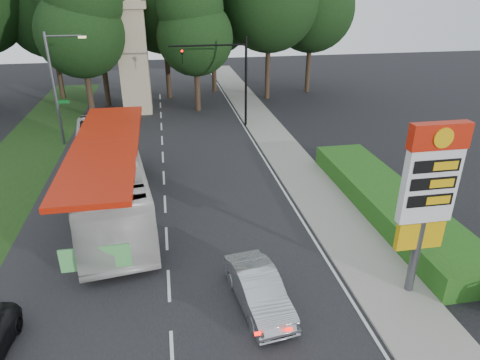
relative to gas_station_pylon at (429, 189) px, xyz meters
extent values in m
cube|color=black|center=(-9.20, 10.01, -4.44)|extent=(14.00, 80.00, 0.02)
cube|color=gray|center=(-0.70, 10.01, -4.39)|extent=(3.00, 80.00, 0.12)
cube|color=#193814|center=(-18.70, 16.01, -4.44)|extent=(5.00, 50.00, 0.02)
cube|color=#1F5316|center=(2.30, 6.01, -3.85)|extent=(3.00, 14.00, 1.20)
cylinder|color=#59595E|center=(0.00, 0.01, -2.85)|extent=(0.32, 0.32, 3.20)
cube|color=#D5A00B|center=(0.00, 0.01, -1.85)|extent=(1.80, 0.25, 1.10)
cube|color=silver|center=(0.00, 0.01, 0.15)|extent=(2.00, 0.35, 2.80)
cube|color=#B11B09|center=(0.00, 0.01, 1.95)|extent=(2.10, 0.40, 0.90)
cylinder|color=#D5A00B|center=(0.00, -0.21, 1.95)|extent=(0.70, 0.05, 0.70)
cube|color=black|center=(0.00, -0.18, 0.95)|extent=(1.70, 0.04, 0.45)
cube|color=black|center=(0.00, -0.18, 0.30)|extent=(1.70, 0.04, 0.45)
cube|color=black|center=(0.00, -0.18, -0.35)|extent=(1.70, 0.04, 0.45)
cylinder|color=black|center=(-2.20, 22.01, -0.85)|extent=(0.20, 0.20, 7.20)
cylinder|color=black|center=(-5.20, 22.01, 2.15)|extent=(6.00, 0.14, 0.14)
imported|color=black|center=(-7.20, 22.01, 1.90)|extent=(0.18, 0.22, 1.10)
sphere|color=#FF0C05|center=(-7.20, 21.86, 1.80)|extent=(0.18, 0.18, 0.18)
cylinder|color=#59595E|center=(-16.40, 20.01, -0.45)|extent=(0.20, 0.20, 8.00)
cylinder|color=#59595E|center=(-15.20, 20.01, 3.25)|extent=(2.40, 0.12, 0.12)
cube|color=#FFE599|center=(-14.00, 20.01, 3.15)|extent=(0.50, 0.22, 0.14)
cube|color=#0C591E|center=(-15.95, 20.01, -1.25)|extent=(0.85, 0.04, 0.22)
cube|color=#0C591E|center=(-16.40, 20.46, -1.55)|extent=(0.04, 0.85, 0.22)
cube|color=tan|center=(-11.20, 28.01, 0.05)|extent=(2.50, 2.50, 9.00)
cube|color=tan|center=(-11.20, 28.01, 4.85)|extent=(3.00, 3.00, 0.60)
cylinder|color=#2D2116|center=(-19.20, 35.01, -1.75)|extent=(0.50, 0.50, 5.40)
sphere|color=black|center=(-19.20, 35.01, 3.80)|extent=(8.40, 8.40, 8.40)
cylinder|color=#2D2116|center=(-14.20, 31.01, -1.21)|extent=(0.50, 0.50, 6.48)
cylinder|color=#2D2116|center=(-8.20, 33.01, -1.48)|extent=(0.50, 0.50, 5.94)
sphere|color=black|center=(-8.20, 33.01, 4.63)|extent=(9.24, 9.24, 9.24)
cylinder|color=#2D2116|center=(-3.20, 35.01, -1.84)|extent=(0.50, 0.50, 5.22)
sphere|color=black|center=(-3.20, 35.01, 3.53)|extent=(8.12, 8.12, 8.12)
cylinder|color=#2D2116|center=(1.80, 31.01, -1.39)|extent=(0.50, 0.50, 6.12)
sphere|color=black|center=(1.80, 31.01, 4.90)|extent=(9.52, 9.52, 9.52)
cylinder|color=#2D2116|center=(6.80, 33.01, -1.66)|extent=(0.50, 0.50, 5.58)
sphere|color=black|center=(6.80, 33.01, 4.08)|extent=(8.68, 8.68, 8.68)
cylinder|color=#2D2116|center=(-15.20, 27.01, -2.11)|extent=(0.50, 0.50, 4.68)
sphere|color=black|center=(-15.20, 27.01, 2.70)|extent=(7.28, 7.28, 7.28)
cylinder|color=#2D2116|center=(-5.70, 27.51, -2.29)|extent=(0.50, 0.50, 4.32)
sphere|color=black|center=(-5.70, 27.51, 2.15)|extent=(6.72, 6.72, 6.72)
sphere|color=black|center=(-5.70, 27.51, 4.55)|extent=(5.76, 5.76, 5.76)
imported|color=silver|center=(-11.88, 9.04, -2.58)|extent=(4.86, 13.70, 3.73)
imported|color=#ADAFB5|center=(-5.93, 0.29, -3.75)|extent=(2.06, 4.42, 1.40)
camera|label=1|loc=(-8.85, -11.95, 6.53)|focal=32.00mm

